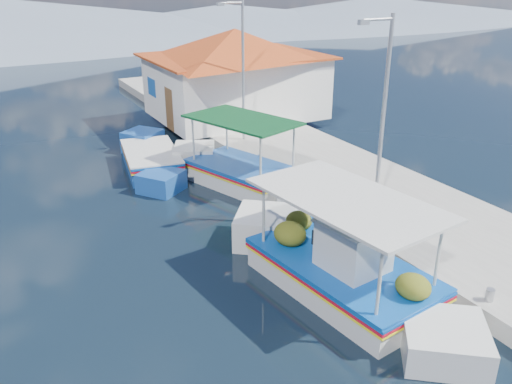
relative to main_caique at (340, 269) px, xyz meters
name	(u,v)px	position (x,y,z in m)	size (l,w,h in m)	color
ground	(281,298)	(-1.54, 0.31, -0.55)	(160.00, 160.00, 0.00)	black
quay	(332,174)	(4.36, 6.31, -0.30)	(5.00, 44.00, 0.50)	#AAA79F
bollards	(297,180)	(2.26, 5.56, 0.10)	(0.20, 17.20, 0.30)	#A5A8AD
main_caique	(340,269)	(0.00, 0.00, 0.00)	(3.21, 8.64, 2.87)	silver
caique_green_canopy	(242,173)	(1.08, 7.59, -0.12)	(3.85, 7.29, 2.87)	silver
caique_blue_hull	(150,161)	(-1.48, 10.88, -0.22)	(2.78, 6.81, 1.23)	#194997
harbor_building	(235,72)	(4.65, 15.31, 2.22)	(10.49, 10.49, 4.40)	white
lamp_post_near	(382,109)	(2.96, 2.31, 3.30)	(1.21, 0.14, 6.00)	#A5A8AD
lamp_post_far	(241,64)	(2.96, 11.31, 3.30)	(1.21, 0.14, 6.00)	#A5A8AD
mountain_ridge	(80,22)	(5.00, 56.31, 1.49)	(171.40, 96.00, 5.50)	slate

